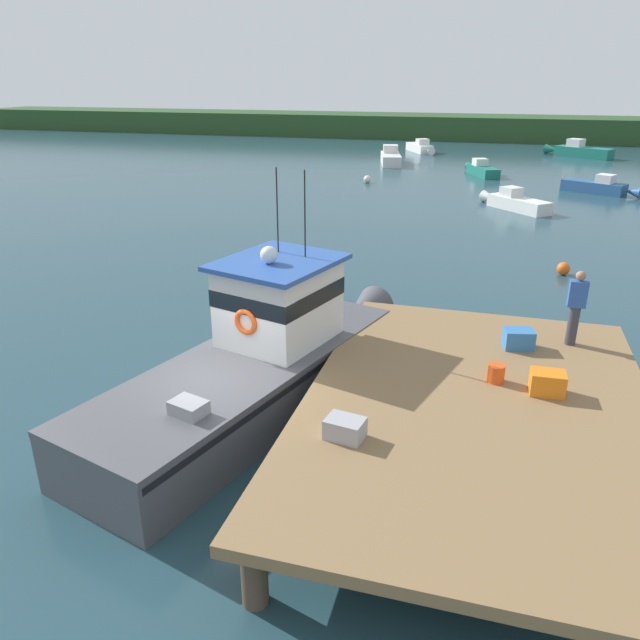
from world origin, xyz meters
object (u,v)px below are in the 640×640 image
(crate_single_by_cleat, at_px, (547,383))
(moored_boat_far_left, at_px, (421,148))
(mooring_buoy_outer, at_px, (563,269))
(moored_boat_outer_mooring, at_px, (514,202))
(crate_single_far, at_px, (519,339))
(moored_boat_near_channel, at_px, (390,157))
(mooring_buoy_channel_marker, at_px, (367,179))
(bait_bucket, at_px, (496,373))
(moored_boat_off_the_point, at_px, (579,151))
(moored_boat_mid_harbor, at_px, (599,187))
(moored_boat_far_right, at_px, (481,170))
(deckhand_by_the_boat, at_px, (576,306))
(main_fishing_boat, at_px, (263,358))
(crate_stack_mid_dock, at_px, (345,428))

(crate_single_by_cleat, bearing_deg, moored_boat_far_left, 99.94)
(moored_boat_far_left, bearing_deg, mooring_buoy_outer, -74.86)
(moored_boat_outer_mooring, bearing_deg, crate_single_far, -90.60)
(crate_single_by_cleat, distance_m, moored_boat_near_channel, 39.60)
(moored_boat_far_left, relative_size, mooring_buoy_channel_marker, 9.84)
(bait_bucket, bearing_deg, moored_boat_off_the_point, 82.53)
(crate_single_far, height_order, bait_bucket, crate_single_far)
(moored_boat_off_the_point, xyz_separation_m, moored_boat_near_channel, (-14.76, -8.58, -0.03))
(moored_boat_outer_mooring, distance_m, moored_boat_far_left, 25.17)
(moored_boat_mid_harbor, bearing_deg, moored_boat_outer_mooring, -128.23)
(crate_single_far, height_order, moored_boat_near_channel, crate_single_far)
(crate_single_far, distance_m, moored_boat_mid_harbor, 27.56)
(moored_boat_near_channel, bearing_deg, mooring_buoy_outer, -68.02)
(moored_boat_far_right, xyz_separation_m, moored_boat_near_channel, (-7.13, 4.03, 0.10))
(deckhand_by_the_boat, bearing_deg, moored_boat_far_left, 101.23)
(crate_single_far, relative_size, moored_boat_mid_harbor, 0.14)
(crate_single_by_cleat, bearing_deg, bait_bucket, 166.30)
(moored_boat_near_channel, distance_m, moored_boat_far_left, 8.39)
(mooring_buoy_channel_marker, height_order, mooring_buoy_outer, mooring_buoy_channel_marker)
(moored_boat_mid_harbor, relative_size, moored_boat_far_left, 0.94)
(moored_boat_off_the_point, height_order, moored_boat_far_left, moored_boat_off_the_point)
(moored_boat_mid_harbor, xyz_separation_m, moored_boat_far_left, (-12.79, 17.72, 0.03))
(deckhand_by_the_boat, distance_m, mooring_buoy_channel_marker, 28.37)
(crate_single_far, bearing_deg, main_fishing_boat, -162.82)
(crate_stack_mid_dock, height_order, bait_bucket, bait_bucket)
(crate_single_far, bearing_deg, mooring_buoy_channel_marker, 108.24)
(moored_boat_far_right, height_order, mooring_buoy_outer, moored_boat_far_right)
(crate_single_far, height_order, mooring_buoy_outer, crate_single_far)
(deckhand_by_the_boat, bearing_deg, moored_boat_near_channel, 105.71)
(main_fishing_boat, distance_m, crate_single_by_cleat, 5.65)
(main_fishing_boat, distance_m, bait_bucket, 4.74)
(deckhand_by_the_boat, bearing_deg, mooring_buoy_channel_marker, 110.63)
(deckhand_by_the_boat, relative_size, moored_boat_outer_mooring, 0.44)
(crate_stack_mid_dock, height_order, moored_boat_far_left, crate_stack_mid_dock)
(bait_bucket, height_order, moored_boat_off_the_point, bait_bucket)
(main_fishing_boat, height_order, bait_bucket, main_fishing_boat)
(moored_boat_mid_harbor, height_order, moored_boat_far_right, moored_boat_mid_harbor)
(crate_single_by_cleat, xyz_separation_m, deckhand_by_the_boat, (0.61, 2.44, 0.65))
(main_fishing_boat, distance_m, moored_boat_near_channel, 38.29)
(crate_single_by_cleat, xyz_separation_m, mooring_buoy_channel_marker, (-9.37, 28.94, -1.18))
(deckhand_by_the_boat, relative_size, mooring_buoy_channel_marker, 3.47)
(bait_bucket, xyz_separation_m, moored_boat_outer_mooring, (0.65, 22.62, -0.99))
(crate_single_by_cleat, relative_size, moored_boat_far_left, 0.13)
(crate_single_by_cleat, distance_m, mooring_buoy_channel_marker, 30.44)
(crate_stack_mid_dock, distance_m, crate_single_by_cleat, 3.98)
(crate_single_far, xyz_separation_m, moored_boat_far_left, (-7.72, 44.79, -0.99))
(crate_stack_mid_dock, distance_m, moored_boat_near_channel, 41.35)
(bait_bucket, relative_size, mooring_buoy_channel_marker, 0.72)
(moored_boat_far_left, xyz_separation_m, mooring_buoy_channel_marker, (-1.18, -17.78, -0.18))
(moored_boat_far_left, distance_m, mooring_buoy_outer, 36.39)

